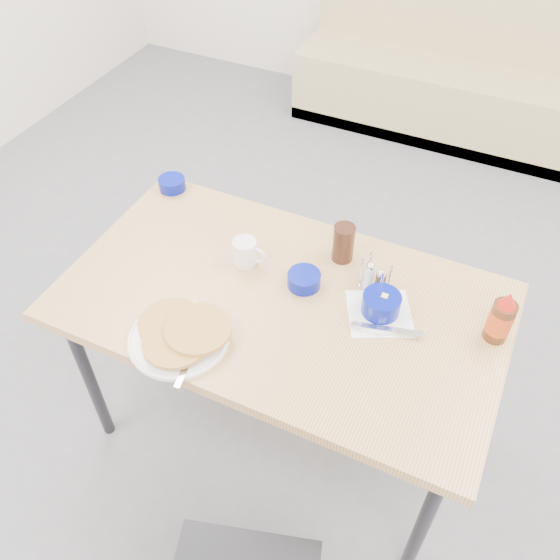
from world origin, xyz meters
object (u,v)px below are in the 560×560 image
at_px(booth_bench, 450,76).
at_px(butter_bowl, 304,280).
at_px(grits_setting, 381,307).
at_px(syrup_bottle, 501,319).
at_px(dining_table, 282,311).
at_px(coffee_mug, 246,252).
at_px(amber_tumbler, 343,243).
at_px(creamer_bowl, 172,184).
at_px(condiment_caddy, 375,280).
at_px(pancake_plate, 180,335).

relative_size(booth_bench, butter_bowl, 17.66).
distance_m(grits_setting, syrup_bottle, 0.35).
height_order(booth_bench, dining_table, booth_bench).
relative_size(coffee_mug, amber_tumbler, 0.87).
bearing_deg(syrup_bottle, creamer_bowl, 170.56).
xyz_separation_m(grits_setting, amber_tumbler, (-0.20, 0.19, 0.03)).
bearing_deg(syrup_bottle, grits_setting, -169.65).
xyz_separation_m(dining_table, condiment_caddy, (0.25, 0.16, 0.10)).
bearing_deg(butter_bowl, booth_bench, 90.94).
height_order(coffee_mug, grits_setting, coffee_mug).
distance_m(butter_bowl, condiment_caddy, 0.22).
distance_m(amber_tumbler, condiment_caddy, 0.17).
bearing_deg(dining_table, creamer_bowl, 151.32).
bearing_deg(creamer_bowl, coffee_mug, -28.45).
bearing_deg(syrup_bottle, amber_tumbler, 166.80).
distance_m(creamer_bowl, butter_bowl, 0.71).
xyz_separation_m(coffee_mug, amber_tumbler, (0.28, 0.16, 0.02)).
distance_m(booth_bench, butter_bowl, 2.49).
distance_m(booth_bench, dining_table, 2.56).
height_order(pancake_plate, butter_bowl, pancake_plate).
xyz_separation_m(grits_setting, butter_bowl, (-0.26, 0.02, -0.01)).
distance_m(booth_bench, coffee_mug, 2.48).
height_order(booth_bench, condiment_caddy, booth_bench).
bearing_deg(amber_tumbler, condiment_caddy, -32.88).
bearing_deg(booth_bench, grits_setting, -83.01).
relative_size(creamer_bowl, syrup_bottle, 0.54).
xyz_separation_m(coffee_mug, creamer_bowl, (-0.44, 0.24, -0.02)).
bearing_deg(coffee_mug, syrup_bottle, 2.19).
xyz_separation_m(grits_setting, creamer_bowl, (-0.92, 0.27, -0.01)).
distance_m(creamer_bowl, syrup_bottle, 1.28).
distance_m(condiment_caddy, syrup_bottle, 0.39).
height_order(butter_bowl, condiment_caddy, condiment_caddy).
relative_size(booth_bench, pancake_plate, 6.18).
bearing_deg(butter_bowl, creamer_bowl, 158.86).
bearing_deg(condiment_caddy, amber_tumbler, 169.30).
bearing_deg(grits_setting, pancake_plate, -145.47).
xyz_separation_m(booth_bench, grits_setting, (0.30, -2.47, 0.44)).
relative_size(amber_tumbler, condiment_caddy, 1.15).
distance_m(dining_table, pancake_plate, 0.35).
bearing_deg(amber_tumbler, dining_table, -112.65).
bearing_deg(coffee_mug, grits_setting, -3.63).
bearing_deg(amber_tumbler, syrup_bottle, -13.20).
height_order(booth_bench, pancake_plate, booth_bench).
distance_m(dining_table, butter_bowl, 0.13).
xyz_separation_m(dining_table, coffee_mug, (-0.18, 0.10, 0.11)).
height_order(dining_table, pancake_plate, pancake_plate).
distance_m(booth_bench, amber_tumbler, 2.33).
height_order(booth_bench, syrup_bottle, booth_bench).
relative_size(creamer_bowl, condiment_caddy, 0.86).
distance_m(pancake_plate, butter_bowl, 0.43).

